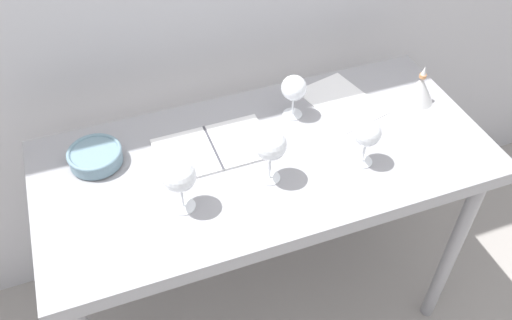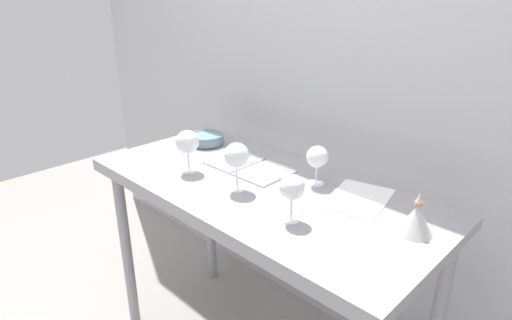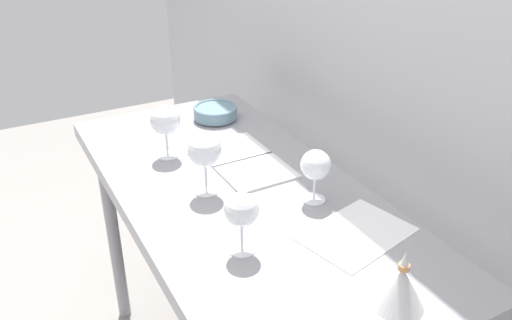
% 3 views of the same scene
% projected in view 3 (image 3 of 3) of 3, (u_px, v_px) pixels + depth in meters
% --- Properties ---
extents(back_wall, '(3.80, 0.04, 2.60)m').
position_uv_depth(back_wall, '(390.00, 29.00, 1.56)').
color(back_wall, '#B7B7BC').
rests_on(back_wall, ground_plane).
extents(steel_counter, '(1.40, 0.65, 0.90)m').
position_uv_depth(steel_counter, '(240.00, 219.00, 1.59)').
color(steel_counter, gray).
rests_on(steel_counter, ground_plane).
extents(wine_glass_near_right, '(0.08, 0.08, 0.16)m').
position_uv_depth(wine_glass_near_right, '(242.00, 211.00, 1.23)').
color(wine_glass_near_right, white).
rests_on(wine_glass_near_right, steel_counter).
extents(wine_glass_near_left, '(0.09, 0.09, 0.17)m').
position_uv_depth(wine_glass_near_left, '(165.00, 121.00, 1.66)').
color(wine_glass_near_left, white).
rests_on(wine_glass_near_left, steel_counter).
extents(wine_glass_near_center, '(0.09, 0.09, 0.18)m').
position_uv_depth(wine_glass_near_center, '(205.00, 151.00, 1.46)').
color(wine_glass_near_center, white).
rests_on(wine_glass_near_center, steel_counter).
extents(wine_glass_far_right, '(0.08, 0.08, 0.15)m').
position_uv_depth(wine_glass_far_right, '(316.00, 166.00, 1.43)').
color(wine_glass_far_right, white).
rests_on(wine_glass_far_right, steel_counter).
extents(open_notebook, '(0.36, 0.21, 0.01)m').
position_uv_depth(open_notebook, '(244.00, 160.00, 1.68)').
color(open_notebook, silver).
rests_on(open_notebook, steel_counter).
extents(tasting_sheet_upper, '(0.25, 0.31, 0.00)m').
position_uv_depth(tasting_sheet_upper, '(356.00, 233.00, 1.34)').
color(tasting_sheet_upper, white).
rests_on(tasting_sheet_upper, steel_counter).
extents(tasting_bowl, '(0.16, 0.16, 0.05)m').
position_uv_depth(tasting_bowl, '(215.00, 112.00, 1.97)').
color(tasting_bowl, '#4C4C4C').
rests_on(tasting_bowl, steel_counter).
extents(decanter_funnel, '(0.11, 0.11, 0.14)m').
position_uv_depth(decanter_funnel, '(401.00, 287.00, 1.09)').
color(decanter_funnel, silver).
rests_on(decanter_funnel, steel_counter).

